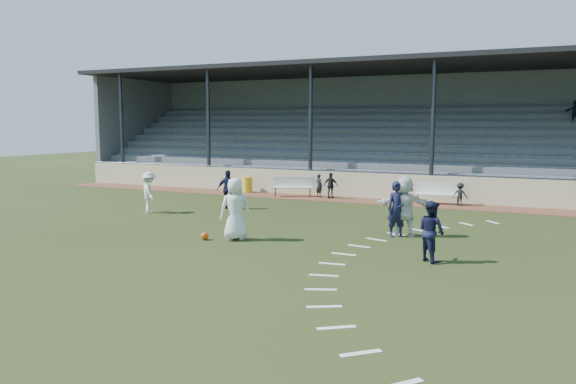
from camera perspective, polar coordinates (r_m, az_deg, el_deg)
The scene contains 18 objects.
ground at distance 16.69m, azimuth -3.62°, elevation -5.39°, with size 90.00×90.00×0.00m, color #263114.
cinder_track at distance 26.26m, azimuth 7.35°, elevation -0.86°, with size 34.00×2.00×0.02m, color brown.
retaining_wall at distance 27.18m, azimuth 8.03°, elevation 0.65°, with size 34.00×0.18×1.20m, color beige.
bench_left at distance 27.45m, azimuth 0.58°, elevation 0.75°, with size 2.00×1.21×0.95m.
bench_right at distance 25.66m, azimuth 15.02°, elevation 0.07°, with size 2.04×0.78×0.95m.
trash_bin at distance 29.08m, azimuth -4.12°, elevation 0.75°, with size 0.50×0.50×0.79m, color gold.
football at distance 17.52m, azimuth -8.46°, elevation -4.45°, with size 0.24×0.24×0.24m, color #C7490B.
player_white_lead at distance 17.28m, azimuth -5.36°, elevation -1.71°, with size 0.95×0.62×1.94m, color white.
player_navy_lead at distance 18.02m, azimuth 11.02°, elevation -1.72°, with size 0.65×0.42×1.77m, color #131534.
player_navy_mid at distance 15.04m, azimuth 14.36°, elevation -3.87°, with size 0.77×0.60×1.59m, color #131534.
player_white_wing at distance 23.14m, azimuth -13.92°, elevation -0.03°, with size 1.07×0.61×1.65m, color white.
player_navy_wing at distance 23.64m, azimuth -6.08°, elevation 0.25°, with size 0.95×0.40×1.62m, color #131534.
player_white_back at distance 18.15m, azimuth 11.75°, elevation -1.41°, with size 1.79×0.57×1.93m, color white.
sub_left_near at distance 27.10m, azimuth 3.17°, elevation 0.65°, with size 0.41×0.27×1.12m, color black.
sub_left_far at distance 26.75m, azimuth 4.38°, elevation 0.66°, with size 0.71×0.30×1.22m, color black.
sub_right at distance 25.41m, azimuth 17.09°, elevation -0.22°, with size 0.64×0.37×1.00m, color black.
grandstand at distance 31.59m, azimuth 10.58°, elevation 4.40°, with size 34.60×9.00×6.61m.
penalty_arc at distance 15.21m, azimuth 10.26°, elevation -6.69°, with size 3.89×14.63×0.01m.
Camera 1 is at (7.78, -14.32, 3.58)m, focal length 35.00 mm.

